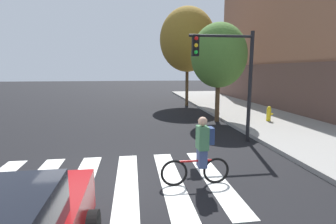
% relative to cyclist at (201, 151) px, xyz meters
% --- Properties ---
extents(ground_plane, '(120.00, 120.00, 0.00)m').
position_rel_cyclist_xyz_m(ground_plane, '(-2.28, 0.32, -0.84)').
color(ground_plane, black).
extents(crosswalk_stripes, '(6.12, 4.01, 0.01)m').
position_rel_cyclist_xyz_m(crosswalk_stripes, '(-2.35, 0.32, -0.84)').
color(crosswalk_stripes, silver).
rests_on(crosswalk_stripes, ground).
extents(cyclist, '(1.71, 0.36, 1.69)m').
position_rel_cyclist_xyz_m(cyclist, '(0.00, 0.00, 0.00)').
color(cyclist, black).
rests_on(cyclist, ground).
extents(traffic_light_near, '(2.47, 0.28, 4.20)m').
position_rel_cyclist_xyz_m(traffic_light_near, '(2.02, 3.48, 2.02)').
color(traffic_light_near, black).
rests_on(traffic_light_near, ground).
extents(fire_hydrant, '(0.33, 0.22, 0.78)m').
position_rel_cyclist_xyz_m(fire_hydrant, '(5.40, 6.47, -0.31)').
color(fire_hydrant, gold).
rests_on(fire_hydrant, sidewalk).
extents(street_tree_near, '(2.93, 2.93, 5.22)m').
position_rel_cyclist_xyz_m(street_tree_near, '(2.94, 7.47, 2.68)').
color(street_tree_near, '#4C3823').
rests_on(street_tree_near, ground).
extents(street_tree_mid, '(4.18, 4.18, 7.44)m').
position_rel_cyclist_xyz_m(street_tree_mid, '(2.62, 13.79, 4.18)').
color(street_tree_mid, '#4C3823').
rests_on(street_tree_mid, ground).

